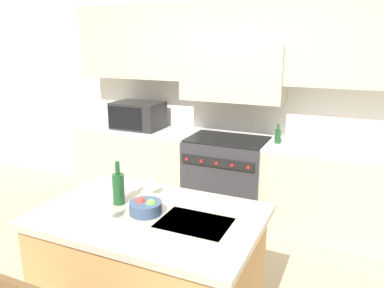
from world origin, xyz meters
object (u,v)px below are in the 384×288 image
object	(u,v)px
fruit_bowl	(146,207)
wine_glass_near	(109,202)
wine_bottle	(118,188)
range_stove	(227,178)
wine_glass_far	(151,179)
microwave	(138,115)
oil_bottle_on_counter	(278,136)

from	to	relation	value
fruit_bowl	wine_glass_near	bearing A→B (deg)	-129.77
wine_bottle	wine_glass_near	size ratio (longest dim) A/B	1.64
range_stove	wine_glass_far	distance (m)	1.78
wine_bottle	fruit_bowl	size ratio (longest dim) A/B	1.44
fruit_bowl	range_stove	bearing A→B (deg)	93.24
wine_glass_near	range_stove	bearing A→B (deg)	88.95
microwave	wine_bottle	size ratio (longest dim) A/B	1.98
wine_glass_near	wine_glass_far	world-z (taller)	same
wine_bottle	wine_glass_near	xyz separation A→B (m)	(0.10, -0.24, 0.01)
range_stove	oil_bottle_on_counter	distance (m)	0.78
wine_bottle	wine_glass_far	world-z (taller)	wine_bottle
wine_glass_near	wine_glass_far	size ratio (longest dim) A/B	1.00
range_stove	oil_bottle_on_counter	xyz separation A→B (m)	(0.55, 0.02, 0.55)
microwave	wine_glass_far	world-z (taller)	microwave
wine_bottle	oil_bottle_on_counter	bearing A→B (deg)	70.51
microwave	range_stove	bearing A→B (deg)	-0.90
range_stove	wine_glass_near	size ratio (longest dim) A/B	5.06
range_stove	microwave	bearing A→B (deg)	179.10
microwave	wine_bottle	world-z (taller)	microwave
microwave	wine_glass_far	distance (m)	2.08
wine_glass_far	microwave	bearing A→B (deg)	124.66
fruit_bowl	oil_bottle_on_counter	world-z (taller)	oil_bottle_on_counter
wine_glass_near	oil_bottle_on_counter	size ratio (longest dim) A/B	0.88
range_stove	fruit_bowl	xyz separation A→B (m)	(0.11, -1.95, 0.49)
wine_bottle	wine_glass_near	bearing A→B (deg)	-68.03
oil_bottle_on_counter	wine_glass_far	bearing A→B (deg)	-107.77
microwave	wine_glass_near	distance (m)	2.44
oil_bottle_on_counter	microwave	bearing A→B (deg)	-179.79
wine_glass_near	wine_glass_far	distance (m)	0.45
range_stove	oil_bottle_on_counter	size ratio (longest dim) A/B	4.45
wine_bottle	wine_glass_far	distance (m)	0.25
wine_bottle	oil_bottle_on_counter	size ratio (longest dim) A/B	1.44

